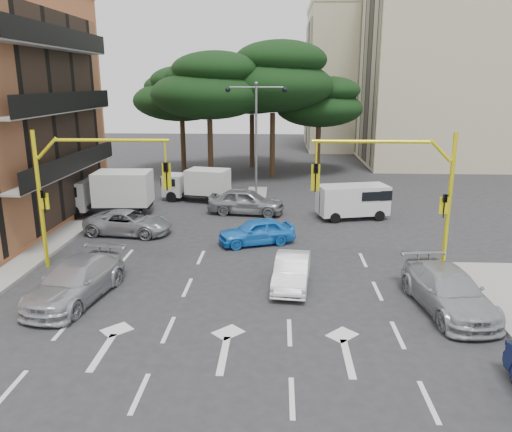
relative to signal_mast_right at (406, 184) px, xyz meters
The scene contains 21 objects.
ground 8.08m from the signal_mast_right, 163.69° to the right, with size 120.00×120.00×0.00m, color #28282B.
median_strip 16.03m from the signal_mast_right, 115.91° to the left, with size 1.40×6.00×0.15m, color gray.
apartment_beige_near 33.22m from the signal_mast_right, 66.34° to the left, with size 20.20×12.15×18.70m.
apartment_beige_far 42.69m from the signal_mast_right, 81.67° to the left, with size 16.20×12.15×16.70m.
pine_left_near 22.98m from the signal_mast_right, 118.29° to the left, with size 9.15×9.15×10.23m.
pine_center 23.13m from the signal_mast_right, 104.66° to the left, with size 9.98×9.98×11.16m.
pine_left_far 27.79m from the signal_mast_right, 119.84° to the left, with size 8.32×8.32×9.30m.
pine_right 24.14m from the signal_mast_right, 94.17° to the left, with size 7.49×7.49×8.37m.
pine_back 28.30m from the signal_mast_right, 106.03° to the left, with size 9.15×9.15×10.23m.
signal_mast_right is the anchor object (origin of this frame).
signal_mast_left 13.61m from the signal_mast_right, behind, with size 5.79×0.37×6.00m.
street_lamp_center 15.65m from the signal_mast_right, 115.91° to the left, with size 4.16×0.36×7.77m.
car_white_hatch 5.91m from the signal_mast_right, 160.90° to the right, with size 1.32×3.77×1.24m, color white.
car_blue_compact 7.97m from the signal_mast_right, 149.90° to the left, with size 1.55×3.84×1.31m, color blue.
car_silver_wagon 13.54m from the signal_mast_right, 165.59° to the right, with size 2.05×5.04×1.46m, color #A6A7AE.
car_silver_cross_a 14.50m from the signal_mast_right, 159.25° to the left, with size 2.11×4.58×1.27m, color #9FA2A7.
car_silver_cross_b 12.35m from the signal_mast_right, 127.09° to the left, with size 1.87×4.65×1.58m, color gray.
car_silver_parked 4.80m from the signal_mast_right, 76.12° to the right, with size 2.05×5.04×1.46m, color #A2A4AA.
van_white 9.30m from the signal_mast_right, 95.29° to the left, with size 1.84×4.08×2.04m, color silver, non-canonical shape.
box_truck_a 18.16m from the signal_mast_right, 150.36° to the left, with size 2.30×5.47×2.69m, color silver, non-canonical shape.
box_truck_b 17.03m from the signal_mast_right, 130.03° to the left, with size 1.89×4.50×2.21m, color silver, non-canonical shape.
Camera 1 is at (1.59, -18.28, 7.94)m, focal length 35.00 mm.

